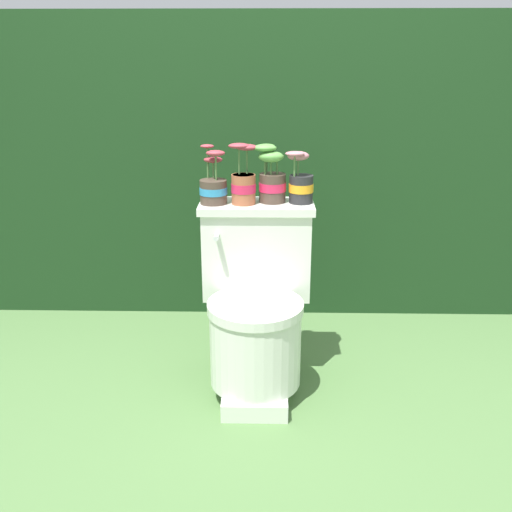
{
  "coord_description": "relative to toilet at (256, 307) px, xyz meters",
  "views": [
    {
      "loc": [
        0.01,
        -1.99,
        1.26
      ],
      "look_at": [
        -0.03,
        0.06,
        0.55
      ],
      "focal_mm": 40.0,
      "sensor_mm": 36.0,
      "label": 1
    }
  ],
  "objects": [
    {
      "name": "potted_plant_midleft",
      "position": [
        -0.05,
        0.11,
        0.47
      ],
      "size": [
        0.11,
        0.1,
        0.23
      ],
      "color": "#9E5638",
      "rests_on": "toilet"
    },
    {
      "name": "hedge_backdrop",
      "position": [
        0.03,
        1.07,
        0.39
      ],
      "size": [
        4.32,
        0.75,
        1.47
      ],
      "color": "#193819",
      "rests_on": "ground"
    },
    {
      "name": "toilet",
      "position": [
        0.0,
        0.0,
        0.0
      ],
      "size": [
        0.45,
        0.51,
        0.73
      ],
      "color": "silver",
      "rests_on": "ground"
    },
    {
      "name": "potted_plant_middle",
      "position": [
        0.06,
        0.14,
        0.48
      ],
      "size": [
        0.13,
        0.11,
        0.23
      ],
      "color": "#47382D",
      "rests_on": "toilet"
    },
    {
      "name": "potted_plant_left",
      "position": [
        -0.17,
        0.12,
        0.45
      ],
      "size": [
        0.11,
        0.12,
        0.22
      ],
      "color": "#47382D",
      "rests_on": "toilet"
    },
    {
      "name": "potted_plant_midright",
      "position": [
        0.17,
        0.13,
        0.46
      ],
      "size": [
        0.11,
        0.1,
        0.2
      ],
      "color": "#262628",
      "rests_on": "toilet"
    },
    {
      "name": "ground_plane",
      "position": [
        0.03,
        -0.04,
        -0.34
      ],
      "size": [
        12.0,
        12.0,
        0.0
      ],
      "primitive_type": "plane",
      "color": "#4C703D"
    }
  ]
}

